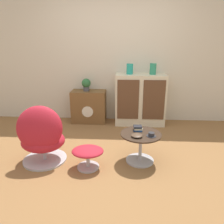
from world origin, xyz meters
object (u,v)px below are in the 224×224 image
object	(u,v)px
sideboard	(140,99)
book_stack	(138,128)
tv_console	(89,106)
potted_plant	(86,84)
ottoman	(88,153)
coffee_table	(140,144)
teacup	(151,135)
vase_inner_left	(153,69)
bowl	(137,135)
vase_leftmost	(130,69)
egg_chair	(42,136)

from	to	relation	value
sideboard	book_stack	world-z (taller)	sideboard
tv_console	potted_plant	xyz separation A→B (m)	(-0.04, 0.00, 0.46)
tv_console	ottoman	size ratio (longest dim) A/B	1.64
coffee_table	teacup	world-z (taller)	teacup
tv_console	coffee_table	xyz separation A→B (m)	(0.94, -1.51, -0.06)
vase_inner_left	potted_plant	distance (m)	1.31
vase_inner_left	teacup	bearing A→B (deg)	-96.08
ottoman	teacup	world-z (taller)	teacup
book_stack	bowl	bearing A→B (deg)	-96.48
sideboard	ottoman	bearing A→B (deg)	-114.41
vase_leftmost	book_stack	xyz separation A→B (m)	(0.10, -1.37, -0.63)
teacup	bowl	distance (m)	0.19
sideboard	egg_chair	distance (m)	2.10
teacup	bowl	bearing A→B (deg)	-171.42
vase_leftmost	book_stack	bearing A→B (deg)	-85.70
vase_inner_left	coffee_table	bearing A→B (deg)	-101.22
coffee_table	teacup	xyz separation A→B (m)	(0.13, -0.08, 0.17)
ottoman	coffee_table	xyz separation A→B (m)	(0.69, 0.21, 0.05)
tv_console	vase_inner_left	size ratio (longest dim) A/B	3.30
vase_leftmost	bowl	bearing A→B (deg)	-87.13
tv_console	vase_leftmost	distance (m)	1.11
egg_chair	ottoman	bearing A→B (deg)	-9.17
tv_console	bowl	xyz separation A→B (m)	(0.88, -1.61, 0.11)
tv_console	teacup	xyz separation A→B (m)	(1.07, -1.59, 0.11)
egg_chair	vase_inner_left	distance (m)	2.36
potted_plant	book_stack	bearing A→B (deg)	-56.03
egg_chair	ottoman	xyz separation A→B (m)	(0.63, -0.10, -0.18)
egg_chair	vase_leftmost	bearing A→B (deg)	53.47
tv_console	vase_inner_left	distance (m)	1.45
book_stack	coffee_table	bearing A→B (deg)	-70.63
sideboard	vase_inner_left	world-z (taller)	vase_inner_left
ottoman	tv_console	bearing A→B (deg)	98.54
vase_leftmost	book_stack	world-z (taller)	vase_leftmost
bowl	tv_console	bearing A→B (deg)	118.70
potted_plant	teacup	xyz separation A→B (m)	(1.11, -1.59, -0.34)
coffee_table	potted_plant	bearing A→B (deg)	123.10
coffee_table	vase_leftmost	distance (m)	1.70
ottoman	book_stack	world-z (taller)	book_stack
potted_plant	bowl	bearing A→B (deg)	-60.24
teacup	sideboard	bearing A→B (deg)	91.90
sideboard	vase_inner_left	size ratio (longest dim) A/B	4.80
egg_chair	teacup	world-z (taller)	egg_chair
tv_console	ottoman	distance (m)	1.74
vase_inner_left	teacup	size ratio (longest dim) A/B	1.60
book_stack	vase_leftmost	bearing A→B (deg)	94.30
tv_console	coffee_table	bearing A→B (deg)	-57.96
potted_plant	egg_chair	bearing A→B (deg)	-101.50
vase_inner_left	egg_chair	bearing A→B (deg)	-135.40
tv_console	potted_plant	bearing A→B (deg)	179.18
vase_leftmost	teacup	bearing A→B (deg)	-80.28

